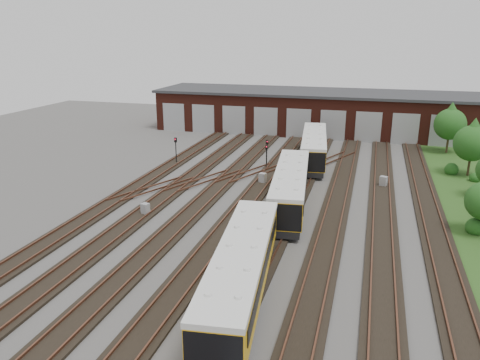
# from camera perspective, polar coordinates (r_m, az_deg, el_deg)

# --- Properties ---
(ground) EXTENTS (120.00, 120.00, 0.00)m
(ground) POSITION_cam_1_polar(r_m,az_deg,el_deg) (38.39, 1.83, -5.61)
(ground) COLOR #403E3B
(ground) RESTS_ON ground
(track_network) EXTENTS (30.40, 70.00, 0.33)m
(track_network) POSITION_cam_1_polar(r_m,az_deg,el_deg) (38.91, 1.80, -5.11)
(track_network) COLOR black
(track_network) RESTS_ON ground
(maintenance_shed) EXTENTS (51.00, 12.50, 6.35)m
(maintenance_shed) POSITION_cam_1_polar(r_m,az_deg,el_deg) (75.65, 9.40, 8.26)
(maintenance_shed) COLOR #4A1B12
(maintenance_shed) RESTS_ON ground
(metro_train) EXTENTS (4.49, 47.45, 3.15)m
(metro_train) POSITION_cam_1_polar(r_m,az_deg,el_deg) (41.86, 6.18, -0.86)
(metro_train) COLOR black
(metro_train) RESTS_ON ground
(signal_mast_0) EXTENTS (0.29, 0.27, 3.15)m
(signal_mast_0) POSITION_cam_1_polar(r_m,az_deg,el_deg) (56.55, -7.83, 4.03)
(signal_mast_0) COLOR black
(signal_mast_0) RESTS_ON ground
(signal_mast_1) EXTENTS (0.30, 0.29, 2.96)m
(signal_mast_1) POSITION_cam_1_polar(r_m,az_deg,el_deg) (55.71, 3.30, 3.83)
(signal_mast_1) COLOR black
(signal_mast_1) RESTS_ON ground
(signal_mast_2) EXTENTS (0.25, 0.24, 2.85)m
(signal_mast_2) POSITION_cam_1_polar(r_m,az_deg,el_deg) (53.53, 3.24, 3.18)
(signal_mast_2) COLOR black
(signal_mast_2) RESTS_ON ground
(signal_mast_3) EXTENTS (0.24, 0.23, 2.86)m
(signal_mast_3) POSITION_cam_1_polar(r_m,az_deg,el_deg) (41.34, 6.32, -1.29)
(signal_mast_3) COLOR black
(signal_mast_3) RESTS_ON ground
(relay_cabinet_0) EXTENTS (0.78, 0.71, 1.07)m
(relay_cabinet_0) POSITION_cam_1_polar(r_m,az_deg,el_deg) (41.16, -11.46, -3.53)
(relay_cabinet_0) COLOR #929496
(relay_cabinet_0) RESTS_ON ground
(relay_cabinet_1) EXTENTS (0.81, 0.74, 1.14)m
(relay_cabinet_1) POSITION_cam_1_polar(r_m,az_deg,el_deg) (48.73, 2.77, 0.19)
(relay_cabinet_1) COLOR #929496
(relay_cabinet_1) RESTS_ON ground
(relay_cabinet_2) EXTENTS (0.75, 0.70, 1.00)m
(relay_cabinet_2) POSITION_cam_1_polar(r_m,az_deg,el_deg) (37.89, 2.04, -5.11)
(relay_cabinet_2) COLOR #929496
(relay_cabinet_2) RESTS_ON ground
(relay_cabinet_3) EXTENTS (0.67, 0.59, 0.97)m
(relay_cabinet_3) POSITION_cam_1_polar(r_m,az_deg,el_deg) (47.32, 5.59, -0.51)
(relay_cabinet_3) COLOR #929496
(relay_cabinet_3) RESTS_ON ground
(relay_cabinet_4) EXTENTS (0.83, 0.76, 1.13)m
(relay_cabinet_4) POSITION_cam_1_polar(r_m,az_deg,el_deg) (49.82, 17.07, -0.20)
(relay_cabinet_4) COLOR #929496
(relay_cabinet_4) RESTS_ON ground
(tree_0) EXTENTS (4.02, 4.02, 6.67)m
(tree_0) POSITION_cam_1_polar(r_m,az_deg,el_deg) (66.35, 24.29, 6.62)
(tree_0) COLOR #352918
(tree_0) RESTS_ON ground
(tree_2) EXTENTS (3.90, 3.90, 6.47)m
(tree_2) POSITION_cam_1_polar(r_m,az_deg,el_deg) (56.34, 26.53, 4.50)
(tree_2) COLOR #352918
(tree_2) RESTS_ON ground
(bush_0) EXTENTS (1.47, 1.47, 1.47)m
(bush_0) POSITION_cam_1_polar(r_m,az_deg,el_deg) (41.10, 26.78, -4.87)
(bush_0) COLOR #144413
(bush_0) RESTS_ON ground
(bush_1) EXTENTS (1.49, 1.49, 1.49)m
(bush_1) POSITION_cam_1_polar(r_m,az_deg,el_deg) (57.06, 24.40, 1.38)
(bush_1) COLOR #144413
(bush_1) RESTS_ON ground
(bush_2) EXTENTS (1.15, 1.15, 1.15)m
(bush_2) POSITION_cam_1_polar(r_m,az_deg,el_deg) (55.28, 26.76, 0.39)
(bush_2) COLOR #144413
(bush_2) RESTS_ON ground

